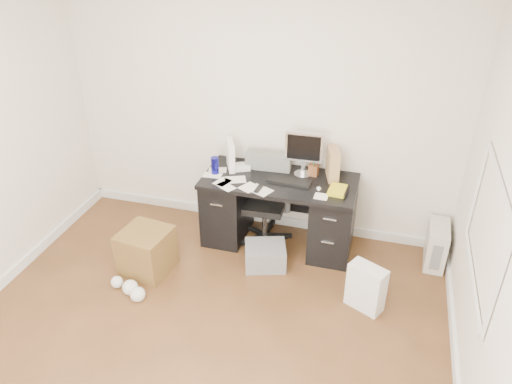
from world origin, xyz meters
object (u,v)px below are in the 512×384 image
keyboard (289,181)px  wicker_basket (147,251)px  desk (279,210)px  pc_tower (436,245)px  office_chair (265,200)px  lcd_monitor (304,154)px

keyboard → wicker_basket: size_ratio=0.98×
desk → pc_tower: bearing=3.3°
keyboard → office_chair: (-0.26, 0.07, -0.30)m
keyboard → wicker_basket: 1.52m
desk → pc_tower: size_ratio=3.59×
desk → lcd_monitor: lcd_monitor is taller
keyboard → office_chair: office_chair is taller
office_chair → lcd_monitor: bearing=14.8°
lcd_monitor → office_chair: lcd_monitor is taller
desk → wicker_basket: 1.36m
pc_tower → keyboard: bearing=-173.4°
keyboard → pc_tower: keyboard is taller
desk → pc_tower: 1.57m
desk → wicker_basket: size_ratio=3.46×
wicker_basket → keyboard: bearing=31.7°
lcd_monitor → keyboard: (-0.09, -0.18, -0.22)m
wicker_basket → lcd_monitor: bearing=35.4°
desk → lcd_monitor: 0.63m
desk → lcd_monitor: size_ratio=3.26×
lcd_monitor → desk: bearing=-145.2°
keyboard → lcd_monitor: bearing=65.8°
pc_tower → desk: bearing=-174.9°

